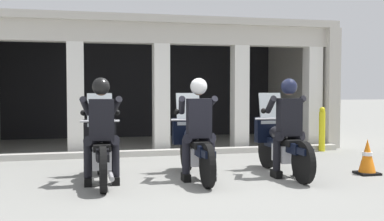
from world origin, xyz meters
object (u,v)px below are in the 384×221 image
(police_officer_center, at_px, (198,120))
(motorcycle_right, at_px, (281,144))
(motorcycle_center, at_px, (194,146))
(police_officer_right, at_px, (288,119))
(bollard_kerbside, at_px, (322,129))
(motorcycle_left, at_px, (101,149))
(police_officer_left, at_px, (101,122))
(traffic_cone_flank, at_px, (367,157))

(police_officer_center, height_order, motorcycle_right, police_officer_center)
(motorcycle_center, xyz_separation_m, motorcycle_right, (1.47, -0.06, 0.00))
(police_officer_center, bearing_deg, motorcycle_right, -2.62)
(motorcycle_right, height_order, police_officer_right, police_officer_right)
(police_officer_right, distance_m, bollard_kerbside, 3.35)
(motorcycle_left, relative_size, bollard_kerbside, 2.03)
(motorcycle_center, bearing_deg, motorcycle_right, -13.62)
(motorcycle_center, bearing_deg, police_officer_left, 178.98)
(motorcycle_center, bearing_deg, motorcycle_left, 168.03)
(traffic_cone_flank, bearing_deg, police_officer_left, 177.90)
(motorcycle_left, relative_size, motorcycle_right, 1.00)
(police_officer_left, xyz_separation_m, motorcycle_center, (1.47, 0.27, -0.44))
(police_officer_left, xyz_separation_m, police_officer_center, (1.47, -0.01, 0.00))
(motorcycle_left, bearing_deg, traffic_cone_flank, -19.11)
(motorcycle_right, xyz_separation_m, bollard_kerbside, (2.05, 2.33, -0.00))
(police_officer_center, relative_size, police_officer_right, 1.00)
(bollard_kerbside, bearing_deg, motorcycle_left, -155.65)
(motorcycle_right, distance_m, traffic_cone_flank, 1.44)
(motorcycle_center, height_order, police_officer_right, police_officer_right)
(police_officer_left, height_order, police_officer_center, same)
(police_officer_right, bearing_deg, bollard_kerbside, 31.52)
(police_officer_center, height_order, traffic_cone_flank, police_officer_center)
(police_officer_center, bearing_deg, motorcycle_center, 78.35)
(motorcycle_left, xyz_separation_m, police_officer_right, (2.93, -0.36, 0.44))
(motorcycle_right, bearing_deg, motorcycle_left, 158.23)
(police_officer_center, xyz_separation_m, police_officer_right, (1.47, -0.06, -0.00))
(motorcycle_left, distance_m, traffic_cone_flank, 4.34)
(police_officer_right, xyz_separation_m, traffic_cone_flank, (1.38, -0.09, -0.65))
(police_officer_left, height_order, motorcycle_center, police_officer_left)
(motorcycle_center, bearing_deg, police_officer_center, -101.65)
(motorcycle_left, height_order, bollard_kerbside, motorcycle_left)
(motorcycle_center, relative_size, police_officer_center, 1.29)
(motorcycle_left, relative_size, police_officer_right, 1.29)
(police_officer_left, distance_m, bollard_kerbside, 5.61)
(police_officer_left, xyz_separation_m, traffic_cone_flank, (4.32, -0.16, -0.65))
(bollard_kerbside, bearing_deg, traffic_cone_flank, -103.89)
(motorcycle_right, relative_size, bollard_kerbside, 2.03)
(motorcycle_left, bearing_deg, police_officer_left, -103.53)
(motorcycle_left, height_order, police_officer_left, police_officer_left)
(police_officer_left, relative_size, police_officer_right, 1.00)
(motorcycle_left, height_order, traffic_cone_flank, motorcycle_left)
(motorcycle_left, height_order, police_officer_center, police_officer_center)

